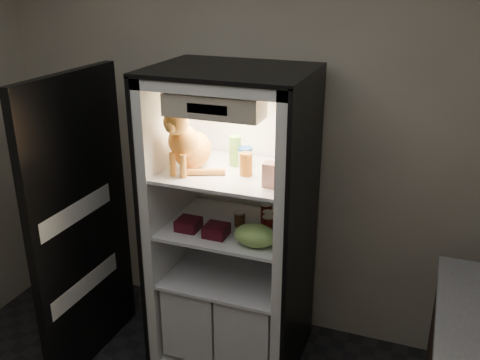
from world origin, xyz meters
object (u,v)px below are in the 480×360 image
object	(u,v)px
pepper_jar	(288,152)
condiment_jar	(240,219)
berry_box_right	(216,231)
parmesan_shaker	(235,151)
mayo_tub	(245,157)
salsa_jar	(246,164)
soda_can_c	(268,227)
cream_carton	(271,175)
berry_box_left	(188,224)
tabby_cat	(188,144)
soda_can_a	(266,213)
refrigerator	(234,242)
soda_can_b	(268,221)
grape_bag	(255,235)

from	to	relation	value
pepper_jar	condiment_jar	xyz separation A→B (m)	(-0.26, -0.10, -0.42)
pepper_jar	berry_box_right	xyz separation A→B (m)	(-0.34, -0.27, -0.43)
parmesan_shaker	mayo_tub	world-z (taller)	parmesan_shaker
salsa_jar	soda_can_c	bearing A→B (deg)	-11.15
cream_carton	berry_box_left	world-z (taller)	cream_carton
pepper_jar	berry_box_right	world-z (taller)	pepper_jar
tabby_cat	salsa_jar	xyz separation A→B (m)	(0.34, 0.04, -0.09)
salsa_jar	cream_carton	xyz separation A→B (m)	(0.18, -0.11, 0.00)
cream_carton	soda_can_a	world-z (taller)	cream_carton
soda_can_c	salsa_jar	bearing A→B (deg)	168.85
parmesan_shaker	salsa_jar	world-z (taller)	parmesan_shaker
tabby_cat	cream_carton	world-z (taller)	tabby_cat
cream_carton	soda_can_c	world-z (taller)	cream_carton
berry_box_right	tabby_cat	bearing A→B (deg)	158.44
salsa_jar	pepper_jar	xyz separation A→B (m)	(0.20, 0.15, 0.05)
soda_can_a	soda_can_c	xyz separation A→B (m)	(0.07, -0.17, 0.00)
refrigerator	condiment_jar	bearing A→B (deg)	-42.45
soda_can_a	condiment_jar	xyz separation A→B (m)	(-0.14, -0.10, -0.02)
soda_can_b	refrigerator	bearing A→B (deg)	169.58
salsa_jar	cream_carton	world-z (taller)	cream_carton
parmesan_shaker	cream_carton	world-z (taller)	parmesan_shaker
berry_box_right	refrigerator	bearing A→B (deg)	84.13
refrigerator	mayo_tub	world-z (taller)	refrigerator
soda_can_b	berry_box_right	size ratio (longest dim) A/B	0.90
parmesan_shaker	pepper_jar	distance (m)	0.32
soda_can_a	soda_can_b	size ratio (longest dim) A/B	1.04
salsa_jar	berry_box_left	world-z (taller)	salsa_jar
tabby_cat	berry_box_left	distance (m)	0.48
parmesan_shaker	soda_can_c	xyz separation A→B (m)	(0.26, -0.15, -0.38)
soda_can_a	condiment_jar	bearing A→B (deg)	-144.71
refrigerator	tabby_cat	size ratio (longest dim) A/B	4.49
tabby_cat	soda_can_b	size ratio (longest dim) A/B	3.56
refrigerator	grape_bag	size ratio (longest dim) A/B	7.69
cream_carton	condiment_jar	bearing A→B (deg)	146.57
pepper_jar	soda_can_c	xyz separation A→B (m)	(-0.05, -0.18, -0.40)
soda_can_c	grape_bag	bearing A→B (deg)	-106.06
soda_can_b	grape_bag	bearing A→B (deg)	-91.69
berry_box_left	pepper_jar	bearing A→B (deg)	26.03
condiment_jar	soda_can_b	bearing A→B (deg)	2.93
cream_carton	condiment_jar	distance (m)	0.47
refrigerator	parmesan_shaker	bearing A→B (deg)	91.85
pepper_jar	soda_can_c	world-z (taller)	pepper_jar
grape_bag	berry_box_right	size ratio (longest dim) A/B	1.86
refrigerator	pepper_jar	xyz separation A→B (m)	(0.31, 0.05, 0.61)
salsa_jar	grape_bag	size ratio (longest dim) A/B	0.53
soda_can_b	berry_box_right	bearing A→B (deg)	-145.04
pepper_jar	cream_carton	world-z (taller)	pepper_jar
condiment_jar	berry_box_left	xyz separation A→B (m)	(-0.26, -0.15, -0.01)
condiment_jar	grape_bag	world-z (taller)	grape_bag
soda_can_b	cream_carton	bearing A→B (deg)	-69.40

